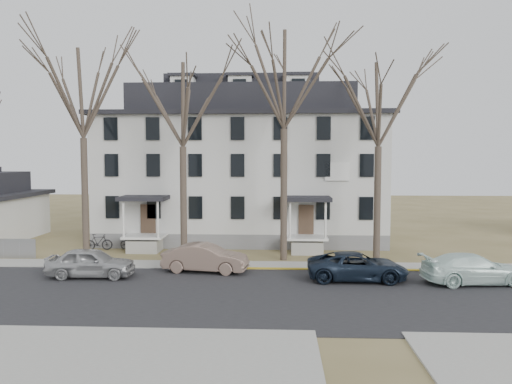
{
  "coord_description": "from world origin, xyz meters",
  "views": [
    {
      "loc": [
        0.72,
        -19.69,
        6.18
      ],
      "look_at": [
        -0.61,
        9.0,
        4.13
      ],
      "focal_mm": 35.0,
      "sensor_mm": 36.0,
      "label": 1
    }
  ],
  "objects_px": {
    "tree_far_left": "(82,86)",
    "car_white": "(473,270)",
    "car_tan": "(205,259)",
    "car_navy": "(357,267)",
    "boarding_house": "(243,167)",
    "bicycle_left": "(129,244)",
    "car_silver": "(91,263)",
    "bicycle_right": "(98,243)",
    "tree_center": "(284,72)",
    "tree_mid_left": "(182,98)",
    "tree_mid_right": "(379,97)"
  },
  "relations": [
    {
      "from": "tree_far_left",
      "to": "car_white",
      "type": "relative_size",
      "value": 2.77
    },
    {
      "from": "car_tan",
      "to": "car_navy",
      "type": "distance_m",
      "value": 7.94
    },
    {
      "from": "boarding_house",
      "to": "bicycle_left",
      "type": "bearing_deg",
      "value": -141.38
    },
    {
      "from": "car_silver",
      "to": "bicycle_right",
      "type": "height_order",
      "value": "car_silver"
    },
    {
      "from": "car_tan",
      "to": "tree_center",
      "type": "bearing_deg",
      "value": -43.07
    },
    {
      "from": "tree_mid_left",
      "to": "tree_mid_right",
      "type": "bearing_deg",
      "value": 0.0
    },
    {
      "from": "tree_far_left",
      "to": "tree_mid_left",
      "type": "bearing_deg",
      "value": 0.0
    },
    {
      "from": "tree_far_left",
      "to": "tree_center",
      "type": "height_order",
      "value": "tree_center"
    },
    {
      "from": "boarding_house",
      "to": "tree_mid_left",
      "type": "xyz_separation_m",
      "value": [
        -3.0,
        -8.15,
        4.22
      ]
    },
    {
      "from": "bicycle_right",
      "to": "bicycle_left",
      "type": "bearing_deg",
      "value": -98.13
    },
    {
      "from": "tree_mid_left",
      "to": "bicycle_left",
      "type": "height_order",
      "value": "tree_mid_left"
    },
    {
      "from": "tree_far_left",
      "to": "car_tan",
      "type": "distance_m",
      "value": 12.84
    },
    {
      "from": "tree_mid_left",
      "to": "car_navy",
      "type": "bearing_deg",
      "value": -26.74
    },
    {
      "from": "boarding_house",
      "to": "tree_mid_right",
      "type": "bearing_deg",
      "value": -43.81
    },
    {
      "from": "tree_mid_left",
      "to": "car_silver",
      "type": "relative_size",
      "value": 2.89
    },
    {
      "from": "tree_mid_left",
      "to": "bicycle_left",
      "type": "relative_size",
      "value": 7.65
    },
    {
      "from": "tree_center",
      "to": "bicycle_left",
      "type": "xyz_separation_m",
      "value": [
        -10.11,
        2.47,
        -10.65
      ]
    },
    {
      "from": "tree_mid_left",
      "to": "car_tan",
      "type": "xyz_separation_m",
      "value": [
        1.81,
        -3.42,
        -8.86
      ]
    },
    {
      "from": "car_tan",
      "to": "car_white",
      "type": "relative_size",
      "value": 0.91
    },
    {
      "from": "tree_far_left",
      "to": "car_navy",
      "type": "relative_size",
      "value": 2.77
    },
    {
      "from": "car_navy",
      "to": "car_white",
      "type": "distance_m",
      "value": 5.52
    },
    {
      "from": "tree_mid_right",
      "to": "tree_mid_left",
      "type": "bearing_deg",
      "value": 180.0
    },
    {
      "from": "boarding_house",
      "to": "tree_center",
      "type": "relative_size",
      "value": 1.41
    },
    {
      "from": "car_navy",
      "to": "car_white",
      "type": "xyz_separation_m",
      "value": [
        5.5,
        -0.43,
        0.03
      ]
    },
    {
      "from": "car_tan",
      "to": "bicycle_left",
      "type": "bearing_deg",
      "value": 52.85
    },
    {
      "from": "bicycle_left",
      "to": "boarding_house",
      "type": "bearing_deg",
      "value": -18.82
    },
    {
      "from": "boarding_house",
      "to": "tree_mid_left",
      "type": "height_order",
      "value": "tree_mid_left"
    },
    {
      "from": "car_silver",
      "to": "bicycle_right",
      "type": "relative_size",
      "value": 2.47
    },
    {
      "from": "bicycle_left",
      "to": "tree_far_left",
      "type": "bearing_deg",
      "value": 175.21
    },
    {
      "from": "boarding_house",
      "to": "car_tan",
      "type": "bearing_deg",
      "value": -95.88
    },
    {
      "from": "boarding_house",
      "to": "bicycle_right",
      "type": "xyz_separation_m",
      "value": [
        -9.1,
        -5.85,
        -4.84
      ]
    },
    {
      "from": "bicycle_left",
      "to": "tree_center",
      "type": "bearing_deg",
      "value": -71.17
    },
    {
      "from": "tree_mid_right",
      "to": "tree_center",
      "type": "bearing_deg",
      "value": 180.0
    },
    {
      "from": "tree_center",
      "to": "tree_far_left",
      "type": "bearing_deg",
      "value": 180.0
    },
    {
      "from": "boarding_house",
      "to": "car_silver",
      "type": "bearing_deg",
      "value": -117.69
    },
    {
      "from": "tree_mid_left",
      "to": "tree_center",
      "type": "xyz_separation_m",
      "value": [
        6.0,
        0.0,
        1.48
      ]
    },
    {
      "from": "car_navy",
      "to": "bicycle_right",
      "type": "xyz_separation_m",
      "value": [
        -15.71,
        7.15,
        -0.15
      ]
    },
    {
      "from": "tree_mid_right",
      "to": "car_silver",
      "type": "bearing_deg",
      "value": -162.33
    },
    {
      "from": "tree_mid_left",
      "to": "bicycle_left",
      "type": "distance_m",
      "value": 10.35
    },
    {
      "from": "car_tan",
      "to": "car_navy",
      "type": "bearing_deg",
      "value": -92.62
    },
    {
      "from": "tree_far_left",
      "to": "tree_mid_left",
      "type": "xyz_separation_m",
      "value": [
        6.0,
        0.0,
        -0.74
      ]
    },
    {
      "from": "tree_mid_right",
      "to": "car_silver",
      "type": "height_order",
      "value": "tree_mid_right"
    },
    {
      "from": "car_silver",
      "to": "car_white",
      "type": "distance_m",
      "value": 18.96
    },
    {
      "from": "car_silver",
      "to": "tree_mid_right",
      "type": "bearing_deg",
      "value": -74.44
    },
    {
      "from": "tree_mid_left",
      "to": "tree_center",
      "type": "bearing_deg",
      "value": 0.0
    },
    {
      "from": "tree_far_left",
      "to": "car_silver",
      "type": "relative_size",
      "value": 3.11
    },
    {
      "from": "car_navy",
      "to": "bicycle_left",
      "type": "relative_size",
      "value": 2.97
    },
    {
      "from": "tree_far_left",
      "to": "bicycle_right",
      "type": "xyz_separation_m",
      "value": [
        -0.1,
        2.31,
        -9.81
      ]
    },
    {
      "from": "car_silver",
      "to": "car_navy",
      "type": "bearing_deg",
      "value": -91.93
    },
    {
      "from": "tree_far_left",
      "to": "bicycle_left",
      "type": "relative_size",
      "value": 8.24
    }
  ]
}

